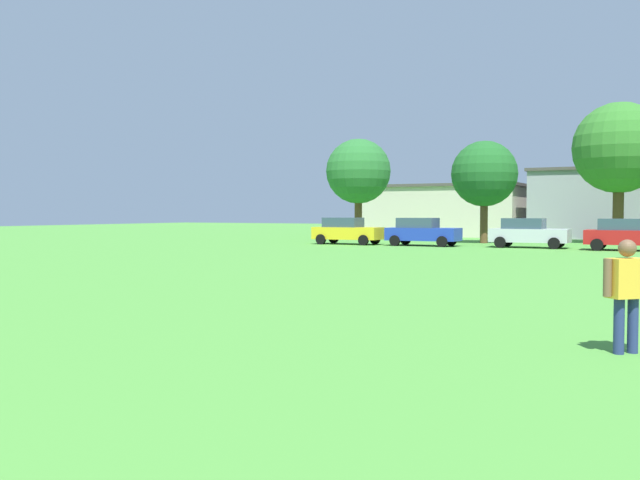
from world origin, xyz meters
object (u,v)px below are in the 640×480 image
(tree_far_left, at_px, (358,172))
(parked_car_silver_2, at_px, (528,233))
(parked_car_red_3, at_px, (627,234))
(adult_bystander, at_px, (627,286))
(parked_car_blue_1, at_px, (422,232))
(parked_car_yellow_0, at_px, (347,231))
(tree_center, at_px, (619,148))
(tree_left, at_px, (484,174))

(tree_far_left, bearing_deg, parked_car_silver_2, -24.52)
(parked_car_red_3, bearing_deg, adult_bystander, -86.22)
(parked_car_blue_1, height_order, parked_car_silver_2, same)
(parked_car_yellow_0, bearing_deg, adult_bystander, -57.88)
(parked_car_silver_2, height_order, parked_car_red_3, same)
(adult_bystander, height_order, parked_car_red_3, parked_car_red_3)
(parked_car_yellow_0, relative_size, tree_center, 0.48)
(parked_car_yellow_0, height_order, parked_car_blue_1, same)
(tree_far_left, xyz_separation_m, tree_center, (17.44, 1.77, 1.11))
(parked_car_yellow_0, distance_m, parked_car_red_3, 16.17)
(parked_car_yellow_0, distance_m, tree_center, 18.19)
(adult_bystander, bearing_deg, parked_car_blue_1, 69.76)
(adult_bystander, distance_m, parked_car_yellow_0, 34.01)
(parked_car_red_3, relative_size, tree_far_left, 0.58)
(parked_car_yellow_0, bearing_deg, tree_left, 37.63)
(parked_car_blue_1, xyz_separation_m, parked_car_silver_2, (6.12, 0.63, 0.00))
(parked_car_silver_2, relative_size, parked_car_red_3, 1.00)
(parked_car_silver_2, xyz_separation_m, tree_left, (-3.74, 4.72, 3.64))
(parked_car_yellow_0, relative_size, tree_far_left, 0.58)
(parked_car_yellow_0, distance_m, parked_car_blue_1, 4.88)
(adult_bystander, distance_m, parked_car_blue_1, 31.90)
(parked_car_silver_2, bearing_deg, tree_center, 62.60)
(parked_car_red_3, relative_size, tree_left, 0.65)
(parked_car_red_3, bearing_deg, tree_center, 97.37)
(parked_car_blue_1, xyz_separation_m, tree_center, (10.19, 8.50, 5.24))
(tree_far_left, relative_size, tree_left, 1.11)
(adult_bystander, xyz_separation_m, tree_left, (-10.84, 34.39, 3.53))
(adult_bystander, bearing_deg, parked_car_red_3, 49.07)
(tree_left, relative_size, tree_center, 0.74)
(adult_bystander, relative_size, parked_car_yellow_0, 0.38)
(parked_car_silver_2, xyz_separation_m, tree_far_left, (-13.36, 6.09, 4.13))
(parked_car_blue_1, distance_m, tree_left, 6.89)
(adult_bystander, bearing_deg, tree_center, 49.89)
(parked_car_blue_1, bearing_deg, tree_far_left, 137.13)
(parked_car_red_3, height_order, tree_left, tree_left)
(parked_car_blue_1, distance_m, parked_car_silver_2, 6.15)
(adult_bystander, bearing_deg, parked_car_silver_2, 58.75)
(parked_car_yellow_0, bearing_deg, parked_car_silver_2, 4.51)
(parked_car_blue_1, height_order, parked_car_red_3, same)
(parked_car_blue_1, relative_size, tree_left, 0.65)
(parked_car_blue_1, relative_size, tree_center, 0.48)
(parked_car_yellow_0, relative_size, parked_car_silver_2, 1.00)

